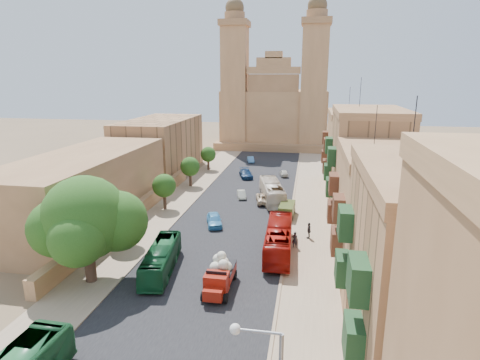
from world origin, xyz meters
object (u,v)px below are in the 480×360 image
(bus_cream_east, at_px, (272,192))
(pedestrian_a, at_px, (295,240))
(street_tree_c, at_px, (190,167))
(car_cream, at_px, (264,198))
(olive_pickup, at_px, (287,210))
(pedestrian_c, at_px, (309,231))
(bus_green_north, at_px, (161,259))
(car_blue_a, at_px, (214,220))
(red_truck, at_px, (220,275))
(bus_red_east, at_px, (279,239))
(street_tree_d, at_px, (208,155))
(street_tree_b, at_px, (164,186))
(car_white_b, at_px, (284,173))
(car_white_a, at_px, (241,194))
(car_dkblue, at_px, (246,174))
(car_blue_b, at_px, (251,160))
(ficus_tree, at_px, (87,221))
(church, at_px, (275,109))
(street_tree_a, at_px, (124,212))

(bus_cream_east, xyz_separation_m, pedestrian_a, (3.90, -15.62, -0.59))
(street_tree_c, relative_size, car_cream, 1.00)
(olive_pickup, distance_m, pedestrian_c, 7.38)
(bus_green_north, relative_size, car_cream, 1.88)
(car_blue_a, bearing_deg, pedestrian_a, -44.33)
(red_truck, height_order, bus_red_east, red_truck)
(street_tree_c, distance_m, olive_pickup, 20.67)
(bus_green_north, distance_m, bus_cream_east, 24.44)
(olive_pickup, bearing_deg, street_tree_d, 124.27)
(red_truck, distance_m, bus_cream_east, 25.43)
(street_tree_b, xyz_separation_m, street_tree_d, (-0.00, 24.00, -0.26))
(car_white_b, bearing_deg, car_white_a, 59.90)
(olive_pickup, height_order, car_white_a, olive_pickup)
(car_blue_a, distance_m, car_dkblue, 24.09)
(car_white_a, bearing_deg, street_tree_b, -158.88)
(car_blue_b, height_order, pedestrian_a, pedestrian_a)
(street_tree_c, bearing_deg, car_dkblue, 41.37)
(street_tree_d, height_order, bus_green_north, street_tree_d)
(olive_pickup, xyz_separation_m, pedestrian_c, (2.82, -6.82, 0.10))
(car_white_b, bearing_deg, bus_green_north, 67.37)
(ficus_tree, height_order, bus_cream_east, ficus_tree)
(red_truck, bearing_deg, car_dkblue, 95.74)
(olive_pickup, xyz_separation_m, bus_green_north, (-10.50, -17.06, 0.45))
(church, bearing_deg, car_white_b, -81.94)
(street_tree_a, relative_size, street_tree_b, 1.11)
(street_tree_a, bearing_deg, church, 81.46)
(street_tree_d, height_order, car_cream, street_tree_d)
(bus_cream_east, bearing_deg, car_cream, 18.37)
(street_tree_c, distance_m, pedestrian_c, 27.23)
(car_white_a, relative_size, car_dkblue, 0.66)
(church, relative_size, street_tree_d, 8.07)
(street_tree_b, bearing_deg, bus_cream_east, 22.56)
(street_tree_b, distance_m, pedestrian_c, 20.70)
(street_tree_b, bearing_deg, street_tree_c, 90.00)
(olive_pickup, xyz_separation_m, car_white_a, (-7.13, 7.08, -0.28))
(red_truck, bearing_deg, car_blue_a, 105.15)
(street_tree_a, bearing_deg, ficus_tree, -85.82)
(car_cream, bearing_deg, car_dkblue, -81.00)
(car_blue_a, xyz_separation_m, car_cream, (4.93, 10.13, -0.05))
(car_dkblue, bearing_deg, ficus_tree, -118.26)
(ficus_tree, distance_m, bus_red_east, 18.42)
(church, bearing_deg, car_dkblue, -93.06)
(street_tree_a, height_order, street_tree_b, street_tree_a)
(car_white_a, bearing_deg, street_tree_c, 136.19)
(street_tree_c, bearing_deg, car_cream, -27.71)
(car_blue_a, bearing_deg, ficus_tree, -134.46)
(car_dkblue, bearing_deg, pedestrian_c, -84.19)
(bus_cream_east, bearing_deg, street_tree_a, 38.41)
(bus_green_north, bearing_deg, church, 78.61)
(ficus_tree, xyz_separation_m, street_tree_a, (-0.58, 7.99, -2.00))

